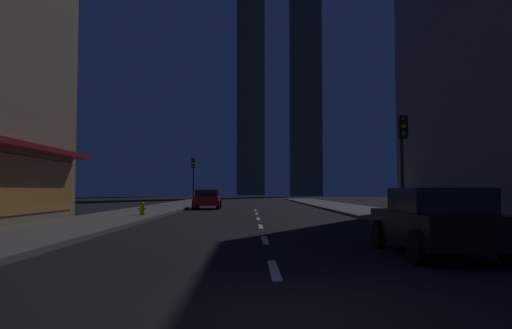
% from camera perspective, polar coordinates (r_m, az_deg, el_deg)
% --- Properties ---
extents(ground_plane, '(78.00, 136.00, 0.10)m').
position_cam_1_polar(ground_plane, '(37.63, -0.10, -5.19)').
color(ground_plane, black).
extents(sidewalk_right, '(4.00, 76.00, 0.15)m').
position_cam_1_polar(sidewalk_right, '(38.35, 10.45, -4.92)').
color(sidewalk_right, '#605E59').
rests_on(sidewalk_right, ground).
extents(sidewalk_left, '(4.00, 76.00, 0.15)m').
position_cam_1_polar(sidewalk_left, '(38.19, -10.70, -4.92)').
color(sidewalk_left, '#605E59').
rests_on(sidewalk_left, ground).
extents(lane_marking_center, '(0.16, 33.40, 0.01)m').
position_cam_1_polar(lane_marking_center, '(19.26, 0.54, -7.13)').
color(lane_marking_center, silver).
rests_on(lane_marking_center, ground).
extents(skyscraper_distant_tall, '(8.16, 6.45, 72.11)m').
position_cam_1_polar(skyscraper_distant_tall, '(150.85, -0.60, 10.29)').
color(skyscraper_distant_tall, '#464334').
rests_on(skyscraper_distant_tall, ground).
extents(skyscraper_distant_mid, '(7.26, 5.30, 79.60)m').
position_cam_1_polar(skyscraper_distant_mid, '(123.77, 5.65, 15.10)').
color(skyscraper_distant_mid, '#494637').
rests_on(skyscraper_distant_mid, ground).
extents(car_parked_near, '(1.98, 4.24, 1.45)m').
position_cam_1_polar(car_parked_near, '(11.43, 20.03, -6.10)').
color(car_parked_near, black).
rests_on(car_parked_near, ground).
extents(car_parked_far, '(1.98, 4.24, 1.45)m').
position_cam_1_polar(car_parked_far, '(37.67, -5.60, -3.97)').
color(car_parked_far, '#B21919').
rests_on(car_parked_far, ground).
extents(fire_hydrant_far_left, '(0.42, 0.30, 0.65)m').
position_cam_1_polar(fire_hydrant_far_left, '(26.07, -12.92, -4.99)').
color(fire_hydrant_far_left, gold).
rests_on(fire_hydrant_far_left, sidewalk_left).
extents(traffic_light_near_right, '(0.32, 0.48, 4.20)m').
position_cam_1_polar(traffic_light_near_right, '(20.04, 16.48, 2.27)').
color(traffic_light_near_right, '#2D2D2D').
rests_on(traffic_light_near_right, sidewalk_right).
extents(traffic_light_far_left, '(0.32, 0.48, 4.20)m').
position_cam_1_polar(traffic_light_far_left, '(45.08, -7.22, -0.68)').
color(traffic_light_far_left, '#2D2D2D').
rests_on(traffic_light_far_left, sidewalk_left).
extents(street_lamp_right, '(1.96, 0.56, 6.58)m').
position_cam_1_polar(street_lamp_right, '(13.12, 26.38, 13.56)').
color(street_lamp_right, '#38383D').
rests_on(street_lamp_right, sidewalk_right).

